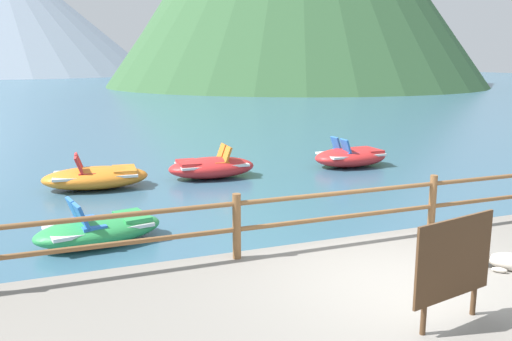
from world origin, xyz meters
The scene contains 8 objects.
ground_plane centered at (0.00, 40.00, 0.00)m, with size 200.00×200.00×0.00m, color #38607A.
dock_railing centered at (0.00, 1.55, 0.97)m, with size 23.92×0.12×0.95m.
sign_board centered at (-0.24, -1.15, 1.13)m, with size 1.16×0.28×1.19m.
dog_resting centered at (1.55, -0.19, 0.52)m, with size 0.77×0.84×0.26m.
pedal_boat_0 centered at (-3.00, 8.48, 0.29)m, with size 2.68×1.53×0.87m.
pedal_boat_2 centered at (4.48, 8.65, 0.30)m, with size 2.35×1.42×0.89m.
pedal_boat_3 centered at (0.06, 8.63, 0.30)m, with size 2.43×1.34×0.89m.
pedal_boat_4 centered at (-3.35, 4.15, 0.25)m, with size 2.41×1.52×0.82m.
Camera 1 is at (-4.14, -5.41, 3.19)m, focal length 38.16 mm.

